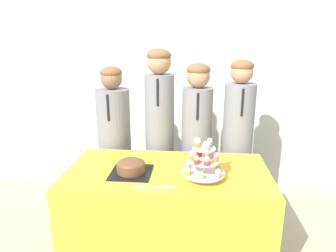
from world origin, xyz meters
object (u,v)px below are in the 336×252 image
Objects in this scene: cake_knife at (147,188)px; student_0 at (115,149)px; cupcake_stand at (203,161)px; student_2 at (196,147)px; round_cake at (131,167)px; student_1 at (160,139)px; student_3 at (237,148)px.

cake_knife is 0.18× the size of student_0.
student_2 is (-0.04, 0.68, -0.16)m from cupcake_stand.
cupcake_stand is (0.48, -0.04, 0.08)m from round_cake.
round_cake is 0.19× the size of student_2.
student_1 reaches higher than student_2.
cake_knife is 1.06m from student_3.
cupcake_stand is at bearing -41.46° from student_0.
student_3 is at bearing 38.42° from round_cake.
student_3 reaches higher than student_2.
student_3 is (0.35, 0.00, 0.01)m from student_2.
cake_knife is at bearing -128.32° from student_3.
student_0 is 0.96× the size of student_3.
cupcake_stand is 0.69m from student_2.
student_3 is (0.67, -0.00, -0.06)m from student_1.
cupcake_stand is 0.20× the size of student_0.
student_0 is (-0.76, 0.68, -0.19)m from cupcake_stand.
student_0 is 0.98× the size of student_2.
student_0 is at bearing 138.54° from cupcake_stand.
student_1 reaches higher than cake_knife.
student_2 is at bearing 93.04° from cupcake_stand.
cake_knife is 0.16× the size of student_1.
cake_knife is at bearing -155.36° from cupcake_stand.
round_cake is 0.97× the size of cupcake_stand.
student_2 is (0.32, -0.00, -0.07)m from student_1.
student_3 reaches higher than cake_knife.
student_1 is (-0.01, 0.83, 0.04)m from cake_knife.
cupcake_stand is 0.20× the size of student_2.
student_2 is at bearing -0.00° from student_0.
student_3 reaches higher than round_cake.
student_3 is (1.08, -0.00, 0.05)m from student_0.
cupcake_stand is 1.04m from student_0.
student_1 reaches higher than student_3.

